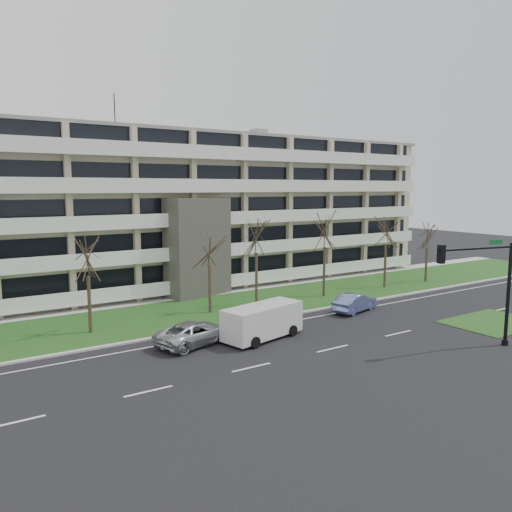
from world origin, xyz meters
TOP-DOWN VIEW (x-y plane):
  - ground at (0.00, 0.00)m, footprint 160.00×160.00m
  - grass_verge at (0.00, 13.00)m, footprint 90.00×10.00m
  - curb at (0.00, 8.00)m, footprint 90.00×0.35m
  - sidewalk at (0.00, 18.50)m, footprint 90.00×2.00m
  - grass_median at (14.00, -2.00)m, footprint 7.00×5.00m
  - lane_edge_line at (0.00, 6.50)m, footprint 90.00×0.12m
  - apartment_building at (-0.01, 25.32)m, footprint 60.50×15.10m
  - silver_pickup at (-6.78, 5.47)m, footprint 5.84×3.83m
  - blue_sedan at (7.78, 6.07)m, footprint 4.81×2.70m
  - white_van at (-2.41, 4.14)m, footprint 6.11×3.36m
  - traffic_signal at (7.75, -5.07)m, footprint 5.76×1.52m
  - tree_2 at (-11.69, 11.60)m, footprint 3.54×3.54m
  - tree_3 at (-2.18, 12.08)m, footprint 3.47×3.47m
  - tree_4 at (2.31, 12.18)m, footprint 4.03×4.03m
  - tree_5 at (9.41, 11.73)m, footprint 4.09×4.09m
  - tree_6 at (17.21, 11.54)m, footprint 3.90×3.90m
  - tree_7 at (23.18, 11.29)m, footprint 3.27×3.27m

SIDE VIEW (x-z plane):
  - ground at x=0.00m, z-range 0.00..0.00m
  - lane_edge_line at x=0.00m, z-range 0.00..0.01m
  - grass_verge at x=0.00m, z-range 0.00..0.06m
  - grass_median at x=14.00m, z-range 0.00..0.06m
  - sidewalk at x=0.00m, z-range 0.00..0.08m
  - curb at x=0.00m, z-range 0.00..0.12m
  - silver_pickup at x=-6.78m, z-range 0.00..1.49m
  - blue_sedan at x=7.78m, z-range 0.00..1.50m
  - white_van at x=-2.41m, z-range 0.22..2.46m
  - traffic_signal at x=7.75m, z-range 1.00..7.78m
  - tree_7 at x=23.18m, z-range 1.81..8.35m
  - tree_3 at x=-2.18m, z-range 1.92..8.86m
  - tree_2 at x=-11.69m, z-range 1.96..9.05m
  - tree_6 at x=17.21m, z-range 2.17..9.98m
  - tree_4 at x=2.31m, z-range 2.24..10.31m
  - tree_5 at x=9.41m, z-range 2.27..10.46m
  - apartment_building at x=-0.01m, z-range -1.76..16.99m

